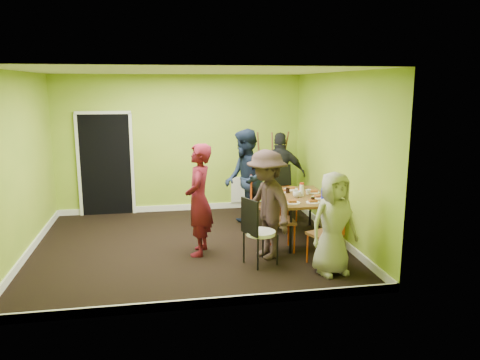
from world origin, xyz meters
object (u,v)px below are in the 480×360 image
object	(u,v)px
chair_left_near	(275,215)
person_standing	(199,200)
chair_front_end	(329,229)
person_left_far	(245,180)
thermos	(302,190)
person_front_end	(334,223)
person_left_near	(267,205)
person_back_end	(280,174)
blue_bottle	(324,194)
chair_back_end	(281,181)
easel	(271,173)
chair_left_far	(257,200)
orange_bottle	(299,192)
dining_table	(302,199)
chair_bentwood	(257,228)

from	to	relation	value
chair_left_near	person_standing	distance (m)	1.23
chair_front_end	person_left_far	bearing A→B (deg)	91.82
person_left_far	thermos	bearing A→B (deg)	50.13
person_standing	person_front_end	xyz separation A→B (m)	(1.76, -1.10, -0.14)
person_left_near	chair_left_near	bearing A→B (deg)	120.63
chair_front_end	person_left_near	size ratio (longest dim) A/B	0.60
chair_front_end	person_back_end	xyz separation A→B (m)	(0.01, 2.77, 0.28)
thermos	blue_bottle	distance (m)	0.40
chair_back_end	easel	xyz separation A→B (m)	(-0.08, 0.43, 0.09)
chair_left_far	orange_bottle	world-z (taller)	chair_left_far
chair_left_far	blue_bottle	bearing A→B (deg)	60.56
chair_front_end	easel	distance (m)	3.03
chair_left_near	chair_left_far	bearing A→B (deg)	-174.52
dining_table	blue_bottle	xyz separation A→B (m)	(0.27, -0.31, 0.15)
chair_left_near	chair_front_end	size ratio (longest dim) A/B	1.05
person_back_end	chair_back_end	bearing A→B (deg)	94.14
thermos	person_front_end	distance (m)	1.53
chair_left_far	person_front_end	size ratio (longest dim) A/B	0.71
chair_left_near	person_front_end	xyz separation A→B (m)	(0.56, -1.03, 0.14)
chair_bentwood	orange_bottle	distance (m)	1.57
person_back_end	person_front_end	xyz separation A→B (m)	(-0.05, -3.02, -0.12)
orange_bottle	person_back_end	distance (m)	1.35
dining_table	person_back_end	xyz separation A→B (m)	(0.01, 1.47, 0.14)
chair_back_end	orange_bottle	world-z (taller)	chair_back_end
orange_bottle	person_left_far	size ratio (longest dim) A/B	0.05
blue_bottle	person_front_end	bearing A→B (deg)	-103.82
dining_table	person_front_end	distance (m)	1.55
chair_back_end	dining_table	bearing A→B (deg)	79.58
blue_bottle	person_left_near	size ratio (longest dim) A/B	0.11
easel	orange_bottle	bearing A→B (deg)	-86.54
dining_table	person_left_far	world-z (taller)	person_left_far
chair_front_end	person_standing	world-z (taller)	person_standing
easel	thermos	world-z (taller)	easel
person_left_far	person_back_end	world-z (taller)	person_left_far
chair_front_end	easel	world-z (taller)	easel
chair_left_near	person_back_end	world-z (taller)	person_back_end
chair_back_end	person_front_end	world-z (taller)	person_front_end
chair_bentwood	thermos	bearing A→B (deg)	112.55
chair_front_end	easel	size ratio (longest dim) A/B	0.59
person_left_near	person_front_end	world-z (taller)	person_left_near
chair_left_near	thermos	xyz separation A→B (m)	(0.58, 0.49, 0.27)
dining_table	chair_bentwood	xyz separation A→B (m)	(-1.02, -1.07, -0.14)
chair_left_near	person_front_end	distance (m)	1.18
thermos	person_left_far	distance (m)	1.10
person_left_near	blue_bottle	bearing A→B (deg)	92.35
chair_back_end	thermos	xyz separation A→B (m)	(0.02, -1.31, 0.10)
chair_left_far	person_left_far	xyz separation A→B (m)	(-0.19, 0.19, 0.34)
chair_bentwood	person_back_end	world-z (taller)	person_back_end
chair_left_near	chair_back_end	xyz separation A→B (m)	(0.57, 1.80, 0.16)
chair_back_end	blue_bottle	distance (m)	1.62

